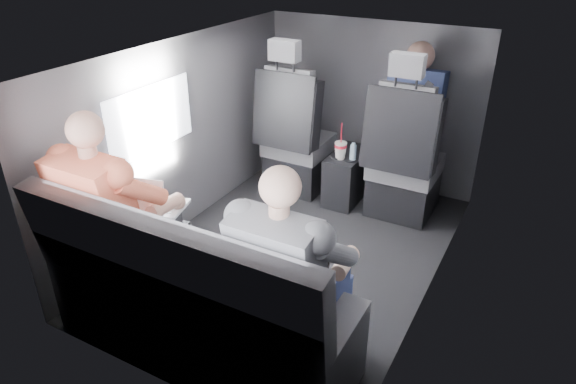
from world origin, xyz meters
The scene contains 19 objects.
floor centered at (0.00, 0.00, 0.00)m, with size 2.60×2.60×0.00m, color black.
ceiling centered at (0.00, 0.00, 1.35)m, with size 2.60×2.60×0.00m, color #B2B2AD.
panel_left centered at (-0.90, 0.00, 0.68)m, with size 0.02×2.60×1.35m, color #56565B.
panel_right centered at (0.90, 0.00, 0.68)m, with size 0.02×2.60×1.35m, color #56565B.
panel_front centered at (0.00, 1.30, 0.68)m, with size 1.80×0.02×1.35m, color #56565B.
panel_back centered at (0.00, -1.30, 0.68)m, with size 1.80×0.02×1.35m, color #56565B.
side_window centered at (-0.88, -0.30, 0.90)m, with size 0.02×0.75×0.42m, color white.
seatbelt centered at (0.45, 0.67, 0.80)m, with size 0.05×0.01×0.65m, color black.
front_seat_left centered at (-0.45, 0.84, 0.40)m, with size 0.52×0.58×1.26m.
front_seat_right centered at (0.45, 0.84, 0.40)m, with size 0.52×0.58×1.26m.
center_console centered at (0.00, 0.88, 0.20)m, with size 0.24×0.48×0.41m.
rear_bench centered at (0.00, -1.06, 0.31)m, with size 1.60×0.57×0.92m.
soda_cup centered at (-0.02, 0.76, 0.47)m, with size 0.09×0.09×0.29m.
water_bottle centered at (0.08, 0.77, 0.47)m, with size 0.05×0.05×0.14m.
laptop_white centered at (-0.49, -0.79, 0.63)m, with size 0.36×0.36×0.23m.
laptop_black centered at (0.49, -0.81, 0.63)m, with size 0.37×0.37×0.23m.
passenger_rear_left centered at (-0.55, -0.97, 0.63)m, with size 0.51×0.63×1.23m.
passenger_rear_right centered at (0.49, -0.97, 0.61)m, with size 0.48×0.60×1.18m.
passenger_front_right centered at (0.41, 1.10, 0.75)m, with size 0.41×0.41×0.83m.
Camera 1 is at (1.35, -2.59, 1.99)m, focal length 32.00 mm.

